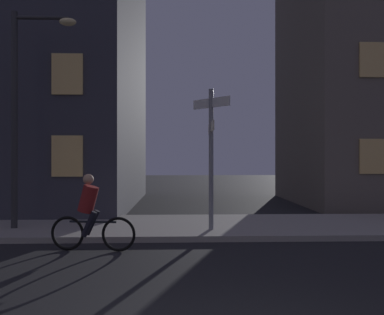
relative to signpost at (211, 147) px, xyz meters
name	(u,v)px	position (x,y,z in m)	size (l,w,h in m)	color
sidewalk_kerb	(197,226)	(-0.33, 0.80, -2.14)	(40.00, 3.38, 0.14)	#9E9991
signpost	(211,147)	(0.00, 0.00, 0.00)	(0.87, 1.51, 3.55)	gray
street_lamp	(24,99)	(-4.83, 0.33, 1.26)	(1.67, 0.28, 5.59)	#2D2D30
cyclist	(91,215)	(-2.66, -1.62, -1.47)	(1.81, 0.37, 1.61)	black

